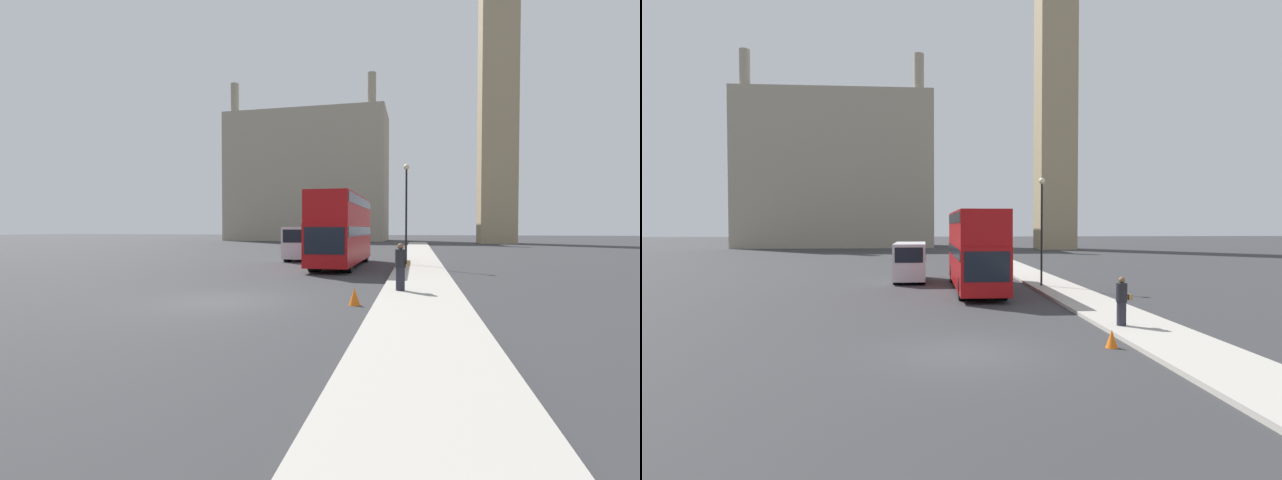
% 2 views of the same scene
% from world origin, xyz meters
% --- Properties ---
extents(ground_plane, '(300.00, 300.00, 0.00)m').
position_xyz_m(ground_plane, '(0.00, 0.00, 0.00)').
color(ground_plane, '#333335').
extents(sidewalk_strip, '(2.82, 120.00, 0.15)m').
position_xyz_m(sidewalk_strip, '(6.41, 0.00, 0.07)').
color(sidewalk_strip, '#ADA89E').
rests_on(sidewalk_strip, ground_plane).
extents(clock_tower, '(5.96, 6.13, 72.26)m').
position_xyz_m(clock_tower, '(18.95, 61.91, 37.03)').
color(clock_tower, tan).
rests_on(clock_tower, ground_plane).
extents(building_block_distant, '(32.06, 13.62, 31.27)m').
position_xyz_m(building_block_distant, '(-15.70, 72.83, 12.86)').
color(building_block_distant, '#9E937F').
rests_on(building_block_distant, ground_plane).
extents(red_double_decker_bus, '(2.45, 10.87, 4.44)m').
position_xyz_m(red_double_decker_bus, '(1.63, 13.82, 2.48)').
color(red_double_decker_bus, '#A80F11').
rests_on(red_double_decker_bus, ground_plane).
extents(white_van, '(2.03, 5.32, 2.51)m').
position_xyz_m(white_van, '(-2.16, 18.56, 1.35)').
color(white_van, silver).
rests_on(white_van, ground_plane).
extents(pedestrian, '(0.54, 0.38, 1.71)m').
position_xyz_m(pedestrian, '(5.69, 2.76, 1.01)').
color(pedestrian, '#23232D').
rests_on(pedestrian, sidewalk_strip).
extents(street_lamp, '(0.36, 0.36, 6.28)m').
position_xyz_m(street_lamp, '(5.60, 14.43, 4.22)').
color(street_lamp, black).
rests_on(street_lamp, sidewalk_strip).
extents(parked_sedan, '(1.70, 4.26, 1.42)m').
position_xyz_m(parked_sedan, '(-3.09, 38.22, 0.65)').
color(parked_sedan, '#99999E').
rests_on(parked_sedan, ground_plane).
extents(traffic_cone, '(0.36, 0.36, 0.55)m').
position_xyz_m(traffic_cone, '(4.37, 0.26, 0.28)').
color(traffic_cone, orange).
rests_on(traffic_cone, ground_plane).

